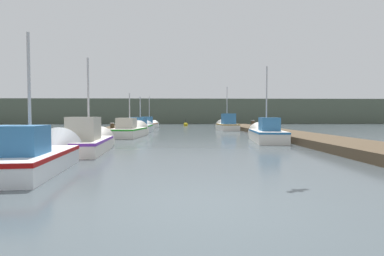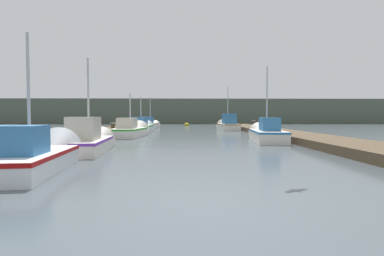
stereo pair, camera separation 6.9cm
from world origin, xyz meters
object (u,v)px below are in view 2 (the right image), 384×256
(fishing_boat_0, at_px, (35,155))
(fishing_boat_2, at_px, (266,133))
(fishing_boat_6, at_px, (151,125))
(mooring_piling_0, at_px, (147,123))
(mooring_piling_3, at_px, (113,130))
(fishing_boat_1, at_px, (90,141))
(fishing_boat_3, at_px, (132,131))
(fishing_boat_4, at_px, (141,127))
(channel_buoy, at_px, (187,125))
(mooring_piling_2, at_px, (254,127))
(fishing_boat_5, at_px, (227,125))
(mooring_piling_1, at_px, (228,122))

(fishing_boat_0, bearing_deg, fishing_boat_2, 39.94)
(fishing_boat_6, bearing_deg, mooring_piling_0, 108.86)
(mooring_piling_0, relative_size, mooring_piling_3, 1.23)
(fishing_boat_1, height_order, fishing_boat_3, fishing_boat_1)
(fishing_boat_2, relative_size, fishing_boat_4, 0.99)
(fishing_boat_1, xyz_separation_m, channel_buoy, (4.14, 31.18, -0.26))
(fishing_boat_3, bearing_deg, fishing_boat_1, -86.05)
(fishing_boat_2, distance_m, mooring_piling_2, 7.69)
(fishing_boat_5, xyz_separation_m, channel_buoy, (-4.14, 13.17, -0.35))
(mooring_piling_0, relative_size, channel_buoy, 1.06)
(fishing_boat_0, distance_m, fishing_boat_4, 17.90)
(fishing_boat_0, xyz_separation_m, mooring_piling_0, (-0.88, 30.80, 0.23))
(fishing_boat_5, bearing_deg, fishing_boat_4, -156.75)
(mooring_piling_2, bearing_deg, fishing_boat_2, -97.59)
(mooring_piling_2, bearing_deg, mooring_piling_0, 127.39)
(fishing_boat_0, bearing_deg, fishing_boat_4, 83.34)
(mooring_piling_1, bearing_deg, channel_buoy, 136.17)
(fishing_boat_0, height_order, fishing_boat_5, fishing_boat_5)
(fishing_boat_3, bearing_deg, fishing_boat_6, 96.00)
(fishing_boat_2, distance_m, channel_buoy, 26.67)
(mooring_piling_3, bearing_deg, mooring_piling_2, 18.27)
(fishing_boat_1, height_order, mooring_piling_2, fishing_boat_1)
(fishing_boat_4, height_order, mooring_piling_3, fishing_boat_4)
(fishing_boat_4, bearing_deg, fishing_boat_5, 30.42)
(fishing_boat_4, bearing_deg, fishing_boat_2, -43.05)
(fishing_boat_3, xyz_separation_m, mooring_piling_1, (9.39, 17.13, 0.27))
(mooring_piling_0, bearing_deg, fishing_boat_4, -84.85)
(fishing_boat_0, xyz_separation_m, fishing_boat_2, (8.87, 9.09, 0.07))
(fishing_boat_5, relative_size, mooring_piling_2, 4.45)
(fishing_boat_4, height_order, mooring_piling_2, fishing_boat_4)
(fishing_boat_0, relative_size, fishing_boat_2, 0.86)
(mooring_piling_0, xyz_separation_m, mooring_piling_2, (10.77, -14.09, -0.05))
(fishing_boat_1, relative_size, mooring_piling_2, 4.53)
(channel_buoy, bearing_deg, fishing_boat_3, -100.20)
(fishing_boat_1, relative_size, fishing_boat_6, 0.81)
(fishing_boat_3, height_order, mooring_piling_1, fishing_boat_3)
(fishing_boat_4, xyz_separation_m, mooring_piling_0, (-1.16, 12.91, 0.13))
(fishing_boat_0, relative_size, fishing_boat_6, 0.76)
(fishing_boat_0, height_order, mooring_piling_3, fishing_boat_0)
(fishing_boat_3, relative_size, fishing_boat_4, 0.95)
(fishing_boat_1, distance_m, mooring_piling_3, 9.01)
(fishing_boat_2, xyz_separation_m, mooring_piling_0, (-9.75, 21.71, 0.16))
(fishing_boat_3, bearing_deg, fishing_boat_0, -86.55)
(fishing_boat_0, relative_size, fishing_boat_5, 0.96)
(mooring_piling_3, bearing_deg, fishing_boat_4, 74.64)
(fishing_boat_5, distance_m, mooring_piling_0, 12.70)
(fishing_boat_3, distance_m, fishing_boat_4, 4.82)
(fishing_boat_1, distance_m, mooring_piling_0, 26.64)
(fishing_boat_1, relative_size, mooring_piling_0, 4.14)
(fishing_boat_1, bearing_deg, fishing_boat_0, -97.48)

